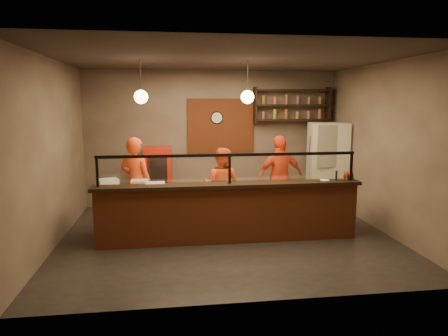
{
  "coord_description": "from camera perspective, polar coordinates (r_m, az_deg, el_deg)",
  "views": [
    {
      "loc": [
        -1.0,
        -7.03,
        2.43
      ],
      "look_at": [
        -0.02,
        0.3,
        1.24
      ],
      "focal_mm": 32.0,
      "sensor_mm": 36.0,
      "label": 1
    }
  ],
  "objects": [
    {
      "name": "wall_back",
      "position": [
        9.62,
        -1.65,
        4.22
      ],
      "size": [
        6.0,
        0.0,
        6.0
      ],
      "primitive_type": "plane",
      "rotation": [
        1.57,
        0.0,
        0.0
      ],
      "color": "#796758",
      "rests_on": "floor"
    },
    {
      "name": "cook_left",
      "position": [
        8.1,
        -12.48,
        -1.96
      ],
      "size": [
        0.77,
        0.66,
        1.79
      ],
      "primitive_type": "imported",
      "rotation": [
        0.0,
        0.0,
        2.71
      ],
      "color": "#ED4316",
      "rests_on": "floor"
    },
    {
      "name": "worktop",
      "position": [
        7.47,
        0.23,
        -2.86
      ],
      "size": [
        4.6,
        0.75,
        0.05
      ],
      "primitive_type": "cube",
      "color": "white",
      "rests_on": "worktop_cabinet"
    },
    {
      "name": "rolling_pin",
      "position": [
        7.32,
        -9.83,
        -2.8
      ],
      "size": [
        0.35,
        0.17,
        0.06
      ],
      "primitive_type": "cylinder",
      "rotation": [
        0.0,
        1.57,
        0.33
      ],
      "color": "gold",
      "rests_on": "worktop"
    },
    {
      "name": "counter_ledge",
      "position": [
        6.95,
        0.8,
        -2.46
      ],
      "size": [
        4.7,
        0.37,
        0.06
      ],
      "primitive_type": "cube",
      "color": "black",
      "rests_on": "service_counter"
    },
    {
      "name": "pendant_left",
      "position": [
        7.25,
        -11.77,
        9.94
      ],
      "size": [
        0.24,
        0.24,
        0.77
      ],
      "color": "black",
      "rests_on": "ceiling"
    },
    {
      "name": "condiment_caddy",
      "position": [
        7.62,
        17.34,
        -1.28
      ],
      "size": [
        0.18,
        0.16,
        0.09
      ],
      "primitive_type": "cube",
      "rotation": [
        0.0,
        0.0,
        -0.21
      ],
      "color": "black",
      "rests_on": "counter_ledge"
    },
    {
      "name": "fridge",
      "position": [
        9.59,
        14.49,
        0.31
      ],
      "size": [
        0.96,
        0.91,
        2.0
      ],
      "primitive_type": "cube",
      "rotation": [
        0.0,
        0.0,
        -0.18
      ],
      "color": "beige",
      "rests_on": "floor"
    },
    {
      "name": "worktop_cabinet",
      "position": [
        7.57,
        0.23,
        -6.19
      ],
      "size": [
        4.6,
        0.75,
        0.85
      ],
      "primitive_type": "cube",
      "color": "gray",
      "rests_on": "floor"
    },
    {
      "name": "pepper_mill",
      "position": [
        7.49,
        15.76,
        -1.04
      ],
      "size": [
        0.05,
        0.05,
        0.18
      ],
      "primitive_type": "cylinder",
      "rotation": [
        0.0,
        0.0,
        -0.31
      ],
      "color": "black",
      "rests_on": "counter_ledge"
    },
    {
      "name": "red_cooler",
      "position": [
        9.35,
        -9.39,
        -1.5
      ],
      "size": [
        0.63,
        0.57,
        1.44
      ],
      "primitive_type": "cube",
      "rotation": [
        0.0,
        0.0,
        -0.02
      ],
      "color": "red",
      "rests_on": "floor"
    },
    {
      "name": "prep_tub_b",
      "position": [
        7.6,
        -16.2,
        -2.16
      ],
      "size": [
        0.42,
        0.38,
        0.17
      ],
      "primitive_type": "cube",
      "rotation": [
        0.0,
        0.0,
        0.36
      ],
      "color": "silver",
      "rests_on": "worktop"
    },
    {
      "name": "service_counter",
      "position": [
        7.08,
        0.79,
        -6.67
      ],
      "size": [
        4.6,
        0.25,
        1.0
      ],
      "primitive_type": "cube",
      "color": "brown",
      "rests_on": "floor"
    },
    {
      "name": "cook_right",
      "position": [
        8.67,
        8.04,
        -1.2
      ],
      "size": [
        1.09,
        0.59,
        1.77
      ],
      "primitive_type": "imported",
      "rotation": [
        0.0,
        0.0,
        3.31
      ],
      "color": "#ED3E16",
      "rests_on": "floor"
    },
    {
      "name": "wall_left",
      "position": [
        7.36,
        -23.37,
        1.93
      ],
      "size": [
        0.0,
        5.0,
        5.0
      ],
      "primitive_type": "plane",
      "rotation": [
        1.57,
        0.0,
        1.57
      ],
      "color": "#796758",
      "rests_on": "floor"
    },
    {
      "name": "ceiling",
      "position": [
        7.15,
        0.47,
        15.35
      ],
      "size": [
        6.0,
        6.0,
        0.0
      ],
      "primitive_type": "plane",
      "rotation": [
        3.14,
        0.0,
        0.0
      ],
      "color": "#39302C",
      "rests_on": "wall_back"
    },
    {
      "name": "pizza_dough",
      "position": [
        7.36,
        -0.05,
        -2.8
      ],
      "size": [
        0.52,
        0.52,
        0.01
      ],
      "primitive_type": "cylinder",
      "rotation": [
        0.0,
        0.0,
        0.07
      ],
      "color": "#EEE7CA",
      "rests_on": "worktop"
    },
    {
      "name": "prep_tub_a",
      "position": [
        7.46,
        -11.95,
        -2.28
      ],
      "size": [
        0.31,
        0.24,
        0.15
      ],
      "primitive_type": "cube",
      "rotation": [
        0.0,
        0.0,
        0.0
      ],
      "color": "silver",
      "rests_on": "worktop"
    },
    {
      "name": "wall_shelving",
      "position": [
        9.79,
        9.7,
        8.87
      ],
      "size": [
        1.84,
        0.28,
        0.85
      ],
      "color": "black",
      "rests_on": "wall_back"
    },
    {
      "name": "pendant_right",
      "position": [
        7.37,
        3.37,
        10.1
      ],
      "size": [
        0.24,
        0.24,
        0.77
      ],
      "color": "black",
      "rests_on": "ceiling"
    },
    {
      "name": "brick_patch",
      "position": [
        9.59,
        -0.45,
        6.0
      ],
      "size": [
        1.6,
        0.04,
        1.3
      ],
      "primitive_type": "cube",
      "color": "brown",
      "rests_on": "wall_back"
    },
    {
      "name": "small_plate",
      "position": [
        7.44,
        14.19,
        -1.69
      ],
      "size": [
        0.2,
        0.2,
        0.01
      ],
      "primitive_type": "cylinder",
      "rotation": [
        0.0,
        0.0,
        -0.27
      ],
      "color": "white",
      "rests_on": "counter_ledge"
    },
    {
      "name": "wall_front",
      "position": [
        4.72,
        4.74,
        -1.03
      ],
      "size": [
        6.0,
        0.0,
        6.0
      ],
      "primitive_type": "plane",
      "rotation": [
        -1.57,
        0.0,
        0.0
      ],
      "color": "#796758",
      "rests_on": "floor"
    },
    {
      "name": "prep_tub_c",
      "position": [
        7.11,
        -9.79,
        -2.72
      ],
      "size": [
        0.33,
        0.27,
        0.16
      ],
      "primitive_type": "cube",
      "rotation": [
        0.0,
        0.0,
        0.01
      ],
      "color": "silver",
      "rests_on": "worktop"
    },
    {
      "name": "cook_mid",
      "position": [
        8.16,
        -0.37,
        -2.52
      ],
      "size": [
        0.92,
        0.83,
        1.56
      ],
      "primitive_type": "imported",
      "rotation": [
        0.0,
        0.0,
        2.75
      ],
      "color": "#D64214",
      "rests_on": "floor"
    },
    {
      "name": "wall_right",
      "position": [
        8.14,
        21.89,
        2.65
      ],
      "size": [
        0.0,
        5.0,
        5.0
      ],
      "primitive_type": "plane",
      "rotation": [
        1.57,
        0.0,
        -1.57
      ],
      "color": "#796758",
      "rests_on": "floor"
    },
    {
      "name": "wall_clock",
      "position": [
        9.56,
        -1.04,
        7.19
      ],
      "size": [
        0.3,
        0.04,
        0.3
      ],
      "primitive_type": "cylinder",
      "rotation": [
        1.57,
        0.0,
        0.0
      ],
      "color": "black",
      "rests_on": "wall_back"
    },
    {
      "name": "sneeze_guard",
      "position": [
        6.89,
        0.8,
        0.31
      ],
      "size": [
        4.5,
        0.05,
        0.52
      ],
      "color": "white",
      "rests_on": "counter_ledge"
    },
    {
      "name": "floor",
      "position": [
        7.51,
        0.44,
        -9.72
      ],
      "size": [
        6.0,
        6.0,
        0.0
      ],
      "primitive_type": "plane",
      "color": "black",
      "rests_on": "ground"
    }
  ]
}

